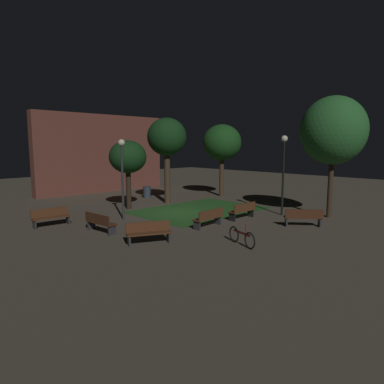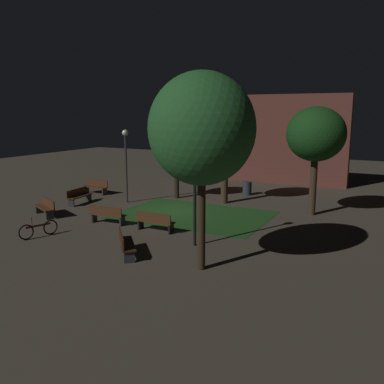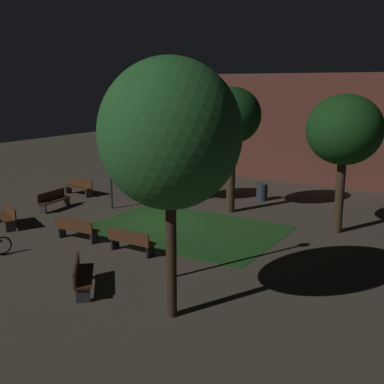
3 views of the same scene
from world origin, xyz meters
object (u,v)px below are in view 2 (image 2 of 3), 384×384
bench_front_right (46,207)px  tree_back_left (316,135)px  lamp_post_path_center (126,153)px  lamp_post_plaza_west (195,170)px  tree_back_right (202,129)px  bicycle (39,229)px  trash_bin (247,188)px  tree_right_canopy (225,127)px  bench_path_side (125,243)px  bench_front_left (96,186)px  bench_near_trees (107,214)px  bench_lawn_edge (79,196)px  bench_by_lamp (155,221)px  tree_tall_center (176,146)px

bench_front_right → tree_back_left: bearing=28.5°
lamp_post_path_center → lamp_post_plaza_west: lamp_post_plaza_west is taller
tree_back_right → bicycle: size_ratio=3.91×
tree_back_left → bicycle: 13.88m
trash_bin → tree_right_canopy: bearing=-97.6°
bench_path_side → lamp_post_plaza_west: lamp_post_plaza_west is taller
bench_front_left → bench_front_right: bearing=-74.5°
lamp_post_path_center → tree_right_canopy: bearing=25.6°
bench_front_right → bench_front_left: size_ratio=1.00×
bench_near_trees → bench_front_right: size_ratio=1.00×
tree_right_canopy → trash_bin: size_ratio=6.63×
bench_path_side → bench_lawn_edge: 9.69m
bench_by_lamp → tree_back_right: tree_back_right is taller
trash_bin → bicycle: 13.53m
bench_front_right → bicycle: bearing=-48.0°
bench_by_lamp → trash_bin: (0.86, 9.67, -0.04)m
tree_back_right → bench_path_side: bearing=-178.0°
bench_near_trees → bicycle: 3.24m
bench_near_trees → trash_bin: (3.53, 9.67, -0.04)m
tree_right_canopy → trash_bin: 4.91m
lamp_post_plaza_west → bench_lawn_edge: bearing=158.7°
bench_lawn_edge → bicycle: 6.48m
bench_near_trees → tree_right_canopy: (3.15, 6.83, 3.94)m
bench_by_lamp → bench_path_side: (0.71, -3.14, 0.00)m
tree_back_left → bench_path_side: bearing=-117.3°
bench_near_trees → tree_back_right: size_ratio=0.28×
tree_tall_center → trash_bin: (3.56, 2.89, -2.76)m
bench_lawn_edge → tree_back_right: bearing=-28.3°
bench_by_lamp → bench_path_side: bearing=-77.3°
bench_lawn_edge → tree_tall_center: bearing=43.2°
lamp_post_path_center → tree_tall_center: bearing=50.8°
lamp_post_path_center → lamp_post_plaza_west: (7.15, -5.25, 0.14)m
bench_path_side → tree_back_left: (4.89, 9.49, 3.64)m
bench_lawn_edge → bench_front_left: 2.99m
tree_back_right → lamp_post_path_center: tree_back_right is taller
tree_right_canopy → tree_back_left: bearing=-5.3°
bench_path_side → tree_back_left: bearing=62.7°
bench_by_lamp → tree_back_left: 9.22m
bench_front_left → tree_tall_center: size_ratio=0.43×
tree_right_canopy → tree_back_left: size_ratio=1.04×
bench_by_lamp → tree_tall_center: bearing=111.7°
tree_back_left → bicycle: tree_back_left is taller
bench_near_trees → lamp_post_path_center: size_ratio=0.43×
tree_back_left → lamp_post_path_center: bearing=-169.0°
bench_front_right → bicycle: size_ratio=1.09×
bicycle → bench_near_trees: bearing=66.5°
bench_by_lamp → lamp_post_plaza_west: (2.47, -0.90, 2.58)m
bench_front_right → trash_bin: bench_front_right is taller
bench_front_right → tree_back_right: 11.45m
trash_bin → lamp_post_plaza_west: bearing=-81.3°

